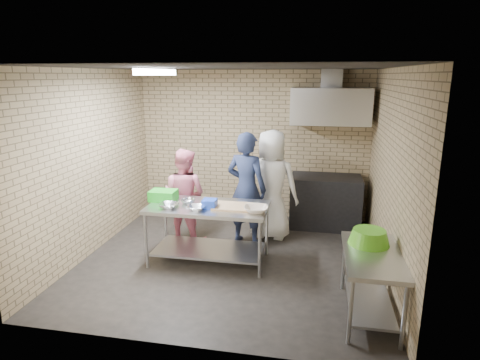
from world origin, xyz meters
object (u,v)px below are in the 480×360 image
green_basin (369,237)px  woman_pink (184,195)px  side_counter (370,285)px  blue_tub (210,204)px  stove (325,202)px  green_crate (163,195)px  man_navy (247,189)px  prep_table (209,234)px  woman_white (271,185)px  bottle_red (333,110)px  bottle_green (357,111)px

green_basin → woman_pink: 3.03m
side_counter → blue_tub: (-2.05, 0.91, 0.52)m
stove → green_crate: size_ratio=3.23×
side_counter → man_navy: (-1.68, 1.76, 0.52)m
prep_table → woman_white: (0.76, 1.06, 0.47)m
bottle_red → woman_pink: (-2.28, -1.28, -1.28)m
side_counter → green_basin: size_ratio=2.61×
stove → woman_white: woman_white is taller
side_counter → bottle_red: size_ratio=6.67×
man_navy → woman_white: size_ratio=1.00×
blue_tub → woman_white: woman_white is taller
bottle_green → woman_pink: bottle_green is taller
side_counter → woman_white: size_ratio=0.67×
blue_tub → woman_pink: bearing=128.0°
stove → man_navy: (-1.23, -0.99, 0.44)m
side_counter → bottle_green: size_ratio=8.00×
woman_pink → stove: bearing=-141.5°
stove → green_basin: bearing=-80.2°
prep_table → woman_white: bearing=54.3°
blue_tub → bottle_red: bottle_red is taller
blue_tub → man_navy: (0.37, 0.86, -0.01)m
man_navy → woman_pink: size_ratio=1.19×
bottle_green → man_navy: bearing=-143.9°
woman_pink → prep_table: bearing=142.9°
green_basin → bottle_red: bearing=97.9°
green_basin → bottle_red: bottle_red is taller
stove → green_basin: size_ratio=2.61×
bottle_green → green_basin: bearing=-90.4°
green_crate → man_navy: 1.28m
blue_tub → woman_white: 1.37m
stove → side_counter: bearing=-80.7°
side_counter → man_navy: 2.49m
blue_tub → woman_pink: 1.03m
green_crate → green_basin: bearing=-17.5°
green_crate → woman_white: bearing=32.8°
side_counter → stove: 2.79m
green_basin → man_navy: bearing=137.7°
prep_table → green_basin: green_basin is taller
green_basin → bottle_green: 2.98m
green_basin → bottle_green: bottle_green is taller
green_crate → bottle_green: (2.80, 1.86, 1.10)m
green_crate → bottle_red: size_ratio=2.07×
green_basin → stove: bearing=99.8°
side_counter → green_basin: bearing=94.6°
prep_table → bottle_red: size_ratio=9.30×
bottle_green → bottle_red: bearing=180.0°
stove → green_basin: 2.57m
green_basin → bottle_red: (-0.38, 2.74, 1.19)m
prep_table → blue_tub: blue_tub is taller
bottle_red → bottle_green: bearing=0.0°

